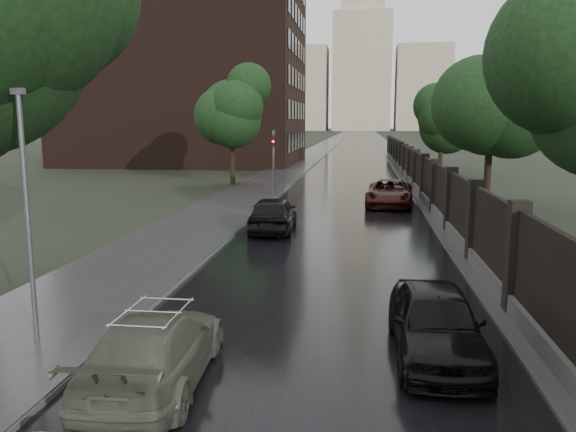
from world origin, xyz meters
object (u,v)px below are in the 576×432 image
Objects in this scene: hatchback_left at (273,214)px; car_right_far at (390,193)px; tree_right_c at (442,116)px; traffic_light at (274,157)px; car_right_near at (436,322)px; volga_sedan at (155,350)px; tree_right_b at (491,113)px; tree_left_far at (232,111)px; lamp_post at (28,218)px.

car_right_far is (5.11, 7.80, -0.03)m from hatchback_left.
hatchback_left is at bearing -111.43° from tree_right_c.
hatchback_left is at bearing -81.21° from traffic_light.
car_right_near is at bearing -85.99° from car_right_far.
volga_sedan is (1.80, -24.65, -1.77)m from traffic_light.
traffic_light is 0.77× the size of car_right_far.
traffic_light is (-11.80, -15.01, -2.55)m from tree_right_c.
tree_right_b is 1.61× the size of volga_sedan.
lamp_post is at bearing -84.79° from tree_left_far.
car_right_far is at bearing -105.57° from tree_right_c.
tree_right_c is 1.37× the size of lamp_post.
tree_right_b is at bearing -90.00° from tree_right_c.
car_right_far is (6.78, -3.00, -1.68)m from traffic_light.
lamp_post is at bearing -108.52° from tree_right_c.
traffic_light is (3.70, -5.01, -2.84)m from tree_left_far.
hatchback_left is (2.77, 12.69, -1.93)m from lamp_post.
tree_right_b reaches higher than hatchback_left.
lamp_post reaches higher than hatchback_left.
car_right_far is at bearing -37.37° from tree_left_far.
lamp_post is 1.17× the size of volga_sedan.
lamp_post is 22.04m from car_right_far.
tree_right_c is 40.67m from lamp_post.
volga_sedan is at bearing -79.50° from tree_left_far.
car_right_far is (-5.02, -0.01, -4.23)m from tree_right_b.
tree_left_far reaches higher than lamp_post.
tree_left_far reaches higher than traffic_light.
car_right_far is at bearing 68.96° from lamp_post.
traffic_light is 24.78m from volga_sedan.
tree_right_b reaches higher than traffic_light.
hatchback_left is 13.06m from car_right_near.
volga_sedan is (-10.00, -39.66, -4.32)m from tree_right_c.
car_right_far is at bearing 88.72° from car_right_near.
volga_sedan is (2.90, -1.16, -2.04)m from lamp_post.
hatchback_left is at bearing 111.67° from car_right_near.
hatchback_left is 1.07× the size of car_right_near.
tree_right_b is at bearing -14.24° from traffic_light.
tree_left_far is 30.08m from car_right_near.
car_right_near is (7.83, 0.66, -1.98)m from lamp_post.
hatchback_left is at bearing -92.86° from volga_sedan.
tree_right_b is 18.00m from tree_right_c.
tree_left_far reaches higher than car_right_far.
lamp_post is at bearing -122.18° from tree_right_b.
tree_left_far reaches higher than hatchback_left.
volga_sedan is at bearing 88.16° from hatchback_left.
car_right_far reaches higher than car_right_near.
tree_right_b reaches higher than volga_sedan.
tree_right_b is 13.46m from hatchback_left.
tree_left_far is at bearing 146.80° from car_right_far.
lamp_post is 3.73m from volga_sedan.
tree_right_b reaches higher than lamp_post.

